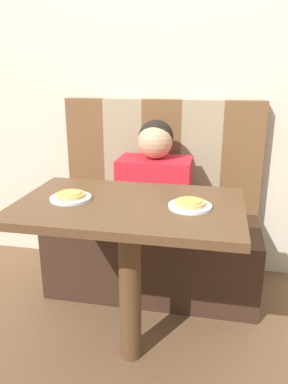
{
  "coord_description": "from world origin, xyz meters",
  "views": [
    {
      "loc": [
        0.35,
        -1.42,
        1.3
      ],
      "look_at": [
        0.0,
        0.32,
        0.72
      ],
      "focal_mm": 35.0,
      "sensor_mm": 36.0,
      "label": 1
    }
  ],
  "objects_px": {
    "plate_right": "(190,206)",
    "pizza_right": "(190,203)",
    "pizza_left": "(71,195)",
    "plate_left": "(71,198)",
    "person": "(155,177)"
  },
  "relations": [
    {
      "from": "person",
      "to": "plate_right",
      "type": "height_order",
      "value": "person"
    },
    {
      "from": "plate_left",
      "to": "pizza_right",
      "type": "height_order",
      "value": "pizza_right"
    },
    {
      "from": "pizza_right",
      "to": "plate_right",
      "type": "bearing_deg",
      "value": 90.0
    },
    {
      "from": "person",
      "to": "pizza_right",
      "type": "height_order",
      "value": "person"
    },
    {
      "from": "plate_right",
      "to": "pizza_right",
      "type": "distance_m",
      "value": 0.02
    },
    {
      "from": "pizza_left",
      "to": "plate_right",
      "type": "bearing_deg",
      "value": 0.0
    },
    {
      "from": "plate_left",
      "to": "person",
      "type": "bearing_deg",
      "value": 68.48
    },
    {
      "from": "plate_right",
      "to": "pizza_right",
      "type": "relative_size",
      "value": 1.44
    },
    {
      "from": "pizza_left",
      "to": "pizza_right",
      "type": "height_order",
      "value": "same"
    },
    {
      "from": "plate_left",
      "to": "plate_right",
      "type": "relative_size",
      "value": 1.0
    },
    {
      "from": "pizza_right",
      "to": "pizza_left",
      "type": "bearing_deg",
      "value": 180.0
    },
    {
      "from": "plate_right",
      "to": "pizza_left",
      "type": "bearing_deg",
      "value": -180.0
    },
    {
      "from": "plate_left",
      "to": "pizza_right",
      "type": "bearing_deg",
      "value": -0.0
    },
    {
      "from": "plate_left",
      "to": "pizza_right",
      "type": "distance_m",
      "value": 0.51
    },
    {
      "from": "pizza_left",
      "to": "person",
      "type": "bearing_deg",
      "value": 68.48
    }
  ]
}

